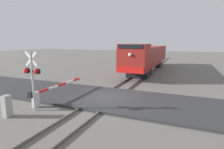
% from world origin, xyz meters
% --- Properties ---
extents(ground_plane, '(160.00, 160.00, 0.00)m').
position_xyz_m(ground_plane, '(0.00, 0.00, 0.00)').
color(ground_plane, '#605E59').
extents(rail_track_left, '(0.08, 80.00, 0.15)m').
position_xyz_m(rail_track_left, '(-0.72, 0.00, 0.07)').
color(rail_track_left, '#59544C').
rests_on(rail_track_left, ground_plane).
extents(rail_track_right, '(0.08, 80.00, 0.15)m').
position_xyz_m(rail_track_right, '(0.72, 0.00, 0.07)').
color(rail_track_right, '#59544C').
rests_on(rail_track_right, ground_plane).
extents(road_surface, '(36.00, 5.55, 0.17)m').
position_xyz_m(road_surface, '(0.00, 0.00, 0.08)').
color(road_surface, '#2D2D30').
rests_on(road_surface, ground_plane).
extents(locomotive, '(3.09, 18.68, 4.10)m').
position_xyz_m(locomotive, '(0.00, 14.91, 2.18)').
color(locomotive, black).
rests_on(locomotive, ground_plane).
extents(crossing_signal, '(1.18, 0.33, 3.77)m').
position_xyz_m(crossing_signal, '(-3.28, -3.89, 2.31)').
color(crossing_signal, '#ADADB2').
rests_on(crossing_signal, ground_plane).
extents(crossing_gate, '(0.36, 5.86, 1.16)m').
position_xyz_m(crossing_gate, '(-3.68, -2.60, 0.73)').
color(crossing_gate, silver).
rests_on(crossing_gate, ground_plane).
extents(utility_cabinet, '(0.39, 0.43, 1.28)m').
position_xyz_m(utility_cabinet, '(-4.01, -5.22, 0.64)').
color(utility_cabinet, '#999993').
rests_on(utility_cabinet, ground_plane).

